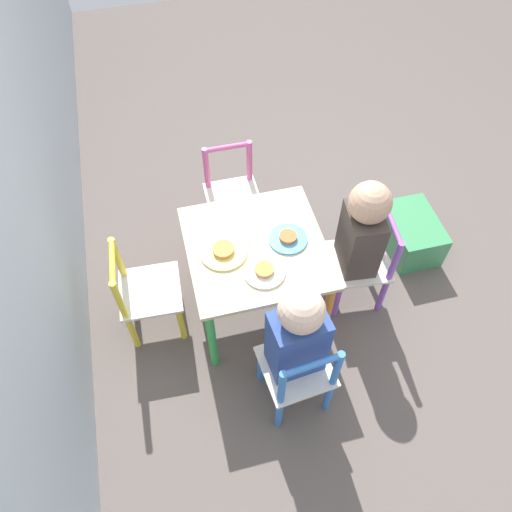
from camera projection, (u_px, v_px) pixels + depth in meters
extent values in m
plane|color=#5B514C|center=(256.00, 304.00, 2.39)|extent=(6.00, 6.00, 0.00)
cube|color=beige|center=(256.00, 247.00, 2.03)|extent=(0.56, 0.56, 0.02)
cylinder|color=orange|center=(327.00, 314.00, 2.11)|extent=(0.04, 0.04, 0.44)
cylinder|color=teal|center=(293.00, 227.00, 2.39)|extent=(0.04, 0.04, 0.44)
cylinder|color=green|center=(212.00, 340.00, 2.04)|extent=(0.04, 0.04, 0.44)
cylinder|color=#DB3D38|center=(192.00, 247.00, 2.32)|extent=(0.04, 0.04, 0.44)
cube|color=silver|center=(296.00, 366.00, 1.92)|extent=(0.28, 0.28, 0.02)
cylinder|color=#387AD1|center=(308.00, 350.00, 2.11)|extent=(0.03, 0.03, 0.25)
cylinder|color=#387AD1|center=(261.00, 365.00, 2.07)|extent=(0.03, 0.03, 0.25)
cylinder|color=#387AD1|center=(328.00, 395.00, 1.99)|extent=(0.03, 0.03, 0.25)
cylinder|color=#387AD1|center=(279.00, 413.00, 1.95)|extent=(0.03, 0.03, 0.25)
cylinder|color=#387AD1|center=(337.00, 369.00, 1.79)|extent=(0.03, 0.03, 0.26)
cylinder|color=#387AD1|center=(282.00, 388.00, 1.75)|extent=(0.03, 0.03, 0.26)
cylinder|color=#387AD1|center=(313.00, 365.00, 1.67)|extent=(0.04, 0.21, 0.02)
cube|color=silver|center=(358.00, 262.00, 2.22)|extent=(0.29, 0.29, 0.02)
cylinder|color=#8E51BC|center=(326.00, 263.00, 2.38)|extent=(0.03, 0.03, 0.25)
cylinder|color=#8E51BC|center=(337.00, 300.00, 2.26)|extent=(0.03, 0.03, 0.25)
cylinder|color=#8E51BC|center=(369.00, 257.00, 2.40)|extent=(0.03, 0.03, 0.25)
cylinder|color=#8E51BC|center=(382.00, 295.00, 2.27)|extent=(0.03, 0.03, 0.25)
cylinder|color=#8E51BC|center=(380.00, 224.00, 2.19)|extent=(0.03, 0.03, 0.26)
cylinder|color=#8E51BC|center=(395.00, 262.00, 2.07)|extent=(0.03, 0.03, 0.26)
cylinder|color=#8E51BC|center=(393.00, 225.00, 2.04)|extent=(0.21, 0.05, 0.02)
cube|color=silver|center=(150.00, 291.00, 2.13)|extent=(0.27, 0.27, 0.02)
cylinder|color=yellow|center=(181.00, 323.00, 2.19)|extent=(0.03, 0.03, 0.25)
cylinder|color=yellow|center=(176.00, 283.00, 2.31)|extent=(0.03, 0.03, 0.25)
cylinder|color=yellow|center=(133.00, 331.00, 2.16)|extent=(0.03, 0.03, 0.25)
cylinder|color=yellow|center=(130.00, 291.00, 2.29)|extent=(0.03, 0.03, 0.25)
cylinder|color=yellow|center=(120.00, 301.00, 1.96)|extent=(0.03, 0.03, 0.26)
cylinder|color=yellow|center=(118.00, 258.00, 2.08)|extent=(0.03, 0.03, 0.26)
cylinder|color=yellow|center=(112.00, 263.00, 1.93)|extent=(0.21, 0.03, 0.02)
cube|color=silver|center=(234.00, 198.00, 2.45)|extent=(0.26, 0.26, 0.02)
cylinder|color=#E5599E|center=(218.00, 236.00, 2.48)|extent=(0.03, 0.03, 0.25)
cylinder|color=#E5599E|center=(260.00, 228.00, 2.51)|extent=(0.03, 0.03, 0.25)
cylinder|color=#E5599E|center=(210.00, 205.00, 2.60)|extent=(0.03, 0.03, 0.25)
cylinder|color=#E5599E|center=(250.00, 198.00, 2.63)|extent=(0.03, 0.03, 0.25)
cylinder|color=#E5599E|center=(207.00, 169.00, 2.40)|extent=(0.03, 0.03, 0.26)
cylinder|color=#E5599E|center=(249.00, 162.00, 2.43)|extent=(0.03, 0.03, 0.26)
cylinder|color=#E5599E|center=(227.00, 147.00, 2.32)|extent=(0.02, 0.21, 0.02)
cylinder|color=#4C608E|center=(294.00, 350.00, 2.10)|extent=(0.07, 0.07, 0.27)
cylinder|color=#4C608E|center=(272.00, 357.00, 2.08)|extent=(0.07, 0.07, 0.27)
cube|color=#2D478E|center=(297.00, 342.00, 1.80)|extent=(0.16, 0.21, 0.32)
sphere|color=beige|center=(302.00, 311.00, 1.62)|extent=(0.16, 0.16, 0.16)
cylinder|color=#7A6B5B|center=(326.00, 272.00, 2.34)|extent=(0.07, 0.07, 0.27)
cylinder|color=#7A6B5B|center=(331.00, 289.00, 2.28)|extent=(0.07, 0.07, 0.27)
cube|color=#423833|center=(360.00, 239.00, 2.09)|extent=(0.21, 0.16, 0.31)
sphere|color=tan|center=(370.00, 203.00, 1.90)|extent=(0.17, 0.17, 0.17)
cylinder|color=white|center=(264.00, 272.00, 1.94)|extent=(0.16, 0.16, 0.01)
cylinder|color=#D6843D|center=(264.00, 270.00, 1.93)|extent=(0.07, 0.07, 0.02)
cylinder|color=#4C9EE0|center=(288.00, 239.00, 2.04)|extent=(0.16, 0.16, 0.01)
cylinder|color=#CC6633|center=(288.00, 237.00, 2.03)|extent=(0.07, 0.07, 0.02)
cylinder|color=#EADB66|center=(223.00, 252.00, 2.00)|extent=(0.19, 0.19, 0.01)
cylinder|color=#D6843D|center=(223.00, 250.00, 1.99)|extent=(0.09, 0.09, 0.02)
cube|color=#3D8E56|center=(411.00, 234.00, 2.52)|extent=(0.34, 0.23, 0.19)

